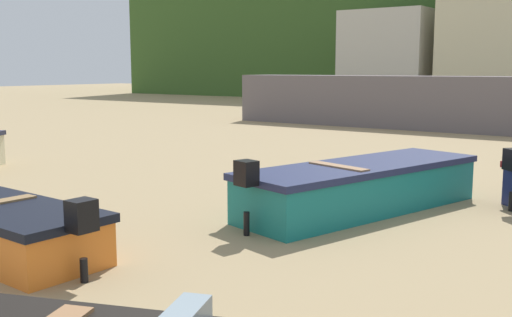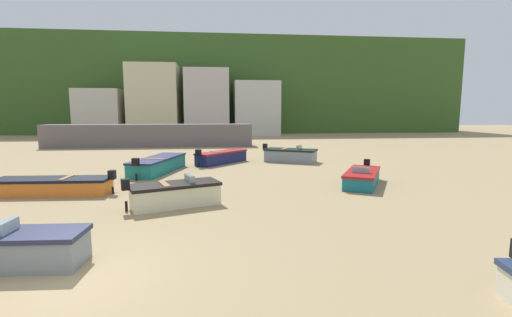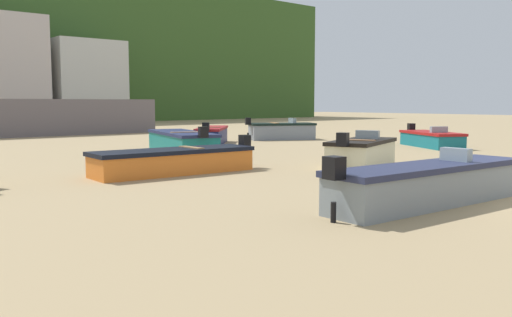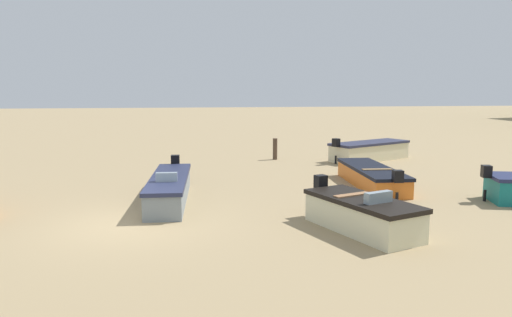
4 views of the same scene
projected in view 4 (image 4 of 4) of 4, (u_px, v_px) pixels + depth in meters
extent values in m
plane|color=tan|center=(131.00, 225.00, 13.30)|extent=(160.00, 160.00, 0.00)
cube|color=beige|center=(369.00, 152.00, 25.20)|extent=(3.32, 4.67, 0.83)
cube|color=#292C44|center=(370.00, 143.00, 25.13)|extent=(3.43, 4.80, 0.12)
cube|color=black|center=(336.00, 143.00, 23.73)|extent=(0.41, 0.39, 0.40)
cylinder|color=black|center=(336.00, 160.00, 23.86)|extent=(0.13, 0.13, 0.41)
cube|color=gray|center=(170.00, 190.00, 16.00)|extent=(5.22, 1.37, 0.72)
cube|color=#242A46|center=(169.00, 178.00, 15.94)|extent=(5.33, 1.45, 0.12)
cube|color=black|center=(175.00, 160.00, 18.64)|extent=(0.30, 0.33, 0.40)
cylinder|color=black|center=(176.00, 180.00, 18.75)|extent=(0.11, 0.11, 0.36)
cube|color=#8C9EA8|center=(167.00, 177.00, 15.02)|extent=(0.23, 0.67, 0.28)
cube|color=black|center=(486.00, 171.00, 15.88)|extent=(0.38, 0.35, 0.40)
cylinder|color=black|center=(485.00, 196.00, 16.00)|extent=(0.12, 0.12, 0.39)
cube|color=orange|center=(371.00, 178.00, 18.49)|extent=(4.88, 1.55, 0.61)
cube|color=black|center=(372.00, 169.00, 18.44)|extent=(4.99, 1.63, 0.12)
cube|color=black|center=(398.00, 176.00, 15.86)|extent=(0.30, 0.33, 0.40)
cylinder|color=black|center=(397.00, 197.00, 15.96)|extent=(0.10, 0.10, 0.31)
cube|color=olive|center=(377.00, 170.00, 17.84)|extent=(0.29, 1.13, 0.08)
cube|color=beige|center=(362.00, 217.00, 12.63)|extent=(3.54, 2.39, 0.77)
cube|color=black|center=(362.00, 200.00, 12.57)|extent=(3.66, 2.50, 0.12)
cube|color=black|center=(321.00, 182.00, 14.12)|extent=(0.38, 0.40, 0.40)
cylinder|color=black|center=(320.00, 209.00, 14.24)|extent=(0.13, 0.13, 0.38)
cube|color=#8C9EA8|center=(378.00, 197.00, 12.04)|extent=(0.47, 0.80, 0.28)
cube|color=#9B6B45|center=(352.00, 196.00, 12.92)|extent=(0.62, 1.12, 0.08)
cylinder|color=#4C3A2C|center=(275.00, 149.00, 25.27)|extent=(0.24, 0.24, 1.12)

